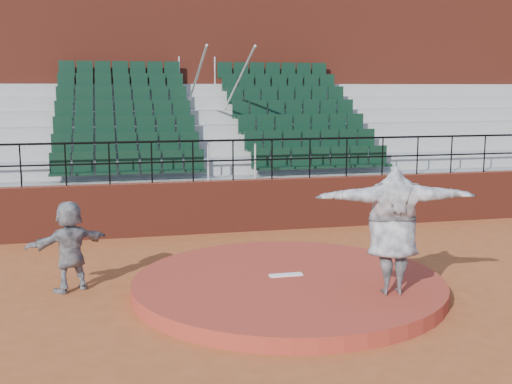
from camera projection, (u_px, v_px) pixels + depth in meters
ground at (288, 292)px, 11.40m from camera, size 90.00×90.00×0.00m
pitchers_mound at (288, 285)px, 11.38m from camera, size 5.50×5.50×0.25m
pitching_rubber at (286, 275)px, 11.50m from camera, size 0.60×0.15×0.03m
boundary_wall at (233, 206)px, 16.10m from camera, size 24.00×0.30×1.30m
wall_railing at (233, 151)px, 15.87m from camera, size 24.04×0.05×1.03m
seating_deck at (210, 159)px, 19.47m from camera, size 24.00×5.97×4.63m
press_box_facade at (192, 89)px, 22.93m from camera, size 24.00×3.00×7.10m
pitcher at (393, 230)px, 10.38m from camera, size 2.67×1.16×2.10m
fielder at (70, 246)px, 11.35m from camera, size 1.56×1.13×1.63m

